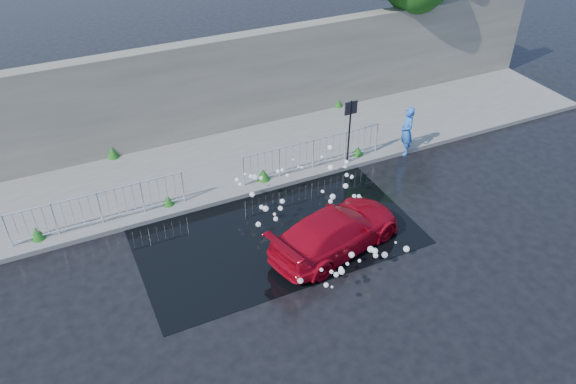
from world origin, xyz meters
name	(u,v)px	position (x,y,z in m)	size (l,w,h in m)	color
ground	(272,256)	(0.00, 0.00, 0.00)	(90.00, 90.00, 0.00)	black
pavement	(213,166)	(0.00, 5.00, 0.07)	(30.00, 4.00, 0.15)	slate
curb	(234,197)	(0.00, 3.00, 0.08)	(30.00, 0.25, 0.16)	slate
retaining_wall	(189,92)	(0.00, 7.20, 1.90)	(30.00, 0.60, 3.50)	#635F53
puddle	(274,231)	(0.50, 1.00, 0.01)	(8.00, 5.00, 0.01)	black
sign_post	(350,122)	(4.20, 3.10, 1.72)	(0.45, 0.06, 2.50)	black
railing_left	(99,207)	(-4.00, 3.35, 0.74)	(5.05, 0.05, 1.10)	silver
railing_right	(313,153)	(3.00, 3.35, 0.74)	(5.05, 0.05, 1.10)	silver
weeds	(206,169)	(-0.40, 4.52, 0.34)	(12.17, 3.93, 0.42)	#154F15
water_spray	(321,214)	(1.72, 0.41, 0.64)	(3.71, 5.69, 1.02)	white
red_car	(336,231)	(1.78, -0.40, 0.60)	(1.68, 4.12, 1.20)	#AC0618
person	(407,131)	(6.50, 3.00, 0.89)	(0.65, 0.43, 1.78)	blue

